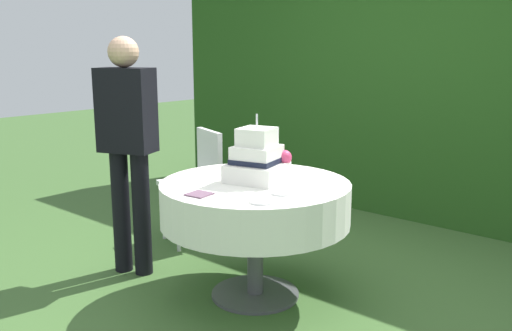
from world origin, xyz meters
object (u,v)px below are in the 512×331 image
(serving_plate_far, at_px, (289,171))
(serving_plate_left, at_px, (262,202))
(cake_table, at_px, (255,203))
(wedding_cake, at_px, (258,160))
(serving_plate_near, at_px, (282,193))
(garden_chair, at_px, (198,175))
(standing_person, at_px, (128,140))
(napkin_stack, at_px, (199,194))

(serving_plate_far, distance_m, serving_plate_left, 0.74)
(cake_table, bearing_deg, serving_plate_left, -44.65)
(wedding_cake, xyz_separation_m, serving_plate_near, (0.30, -0.14, -0.12))
(wedding_cake, distance_m, garden_chair, 1.14)
(cake_table, xyz_separation_m, standing_person, (-0.89, -0.26, 0.33))
(cake_table, bearing_deg, garden_chair, 154.53)
(napkin_stack, height_order, standing_person, standing_person)
(wedding_cake, distance_m, napkin_stack, 0.47)
(wedding_cake, bearing_deg, cake_table, -74.39)
(cake_table, bearing_deg, wedding_cake, 105.61)
(wedding_cake, distance_m, standing_person, 0.93)
(serving_plate_near, xyz_separation_m, garden_chair, (-1.30, 0.59, -0.20))
(napkin_stack, bearing_deg, serving_plate_near, 43.37)
(serving_plate_near, distance_m, garden_chair, 1.44)
(serving_plate_near, xyz_separation_m, standing_person, (-1.18, -0.16, 0.19))
(serving_plate_left, distance_m, napkin_stack, 0.38)
(wedding_cake, distance_m, serving_plate_far, 0.34)
(cake_table, distance_m, garden_chair, 1.12)
(standing_person, bearing_deg, serving_plate_near, 7.63)
(standing_person, bearing_deg, napkin_stack, -10.61)
(garden_chair, bearing_deg, wedding_cake, -24.04)
(serving_plate_near, xyz_separation_m, serving_plate_far, (-0.30, 0.45, 0.00))
(serving_plate_near, relative_size, napkin_stack, 1.02)
(serving_plate_left, relative_size, garden_chair, 0.15)
(serving_plate_far, bearing_deg, standing_person, -145.04)
(cake_table, height_order, serving_plate_far, serving_plate_far)
(standing_person, bearing_deg, serving_plate_left, -2.34)
(cake_table, height_order, standing_person, standing_person)
(garden_chair, relative_size, standing_person, 0.56)
(cake_table, distance_m, standing_person, 0.98)
(garden_chair, xyz_separation_m, standing_person, (0.12, -0.74, 0.39))
(serving_plate_left, relative_size, standing_person, 0.08)
(serving_plate_near, xyz_separation_m, napkin_stack, (-0.33, -0.32, -0.00))
(serving_plate_near, xyz_separation_m, serving_plate_left, (0.03, -0.21, 0.00))
(cake_table, bearing_deg, napkin_stack, -96.01)
(serving_plate_near, height_order, garden_chair, garden_chair)
(serving_plate_near, relative_size, serving_plate_left, 0.95)
(cake_table, height_order, serving_plate_left, serving_plate_left)
(napkin_stack, xyz_separation_m, garden_chair, (-0.97, 0.90, -0.20))
(garden_chair, bearing_deg, serving_plate_near, -24.30)
(serving_plate_far, relative_size, garden_chair, 0.16)
(serving_plate_near, relative_size, garden_chair, 0.14)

